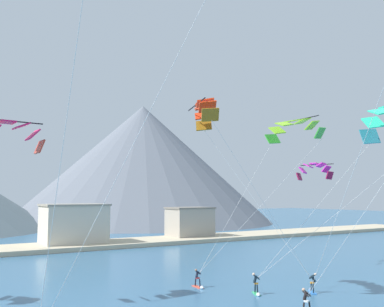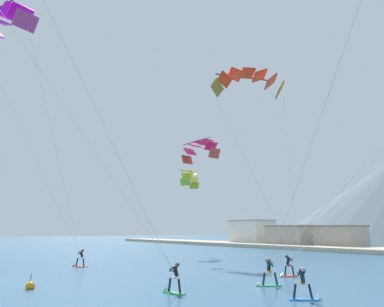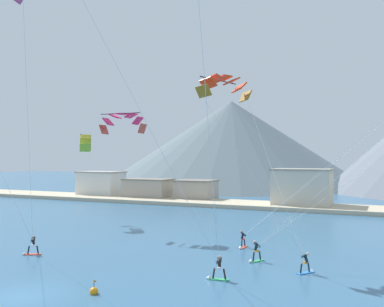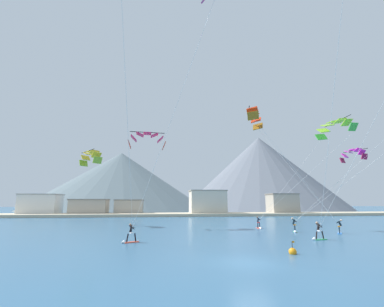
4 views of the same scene
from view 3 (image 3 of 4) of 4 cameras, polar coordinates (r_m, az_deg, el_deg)
name	(u,v)px [view 3 (image 3 of 4)]	position (r m, az deg, el deg)	size (l,w,h in m)	color
ground_plane	(22,296)	(30.74, -21.69, -17.24)	(400.00, 400.00, 0.00)	#336084
kitesurfer_near_lead	(31,249)	(42.55, -20.69, -11.79)	(1.67, 1.29, 1.75)	#E54C33
kitesurfer_near_trail	(307,266)	(34.96, 15.12, -14.32)	(1.33, 1.65, 1.73)	#337FDB
kitesurfer_mid_center	(242,243)	(43.02, 6.71, -11.76)	(0.58, 1.76, 1.73)	#E54C33
kitesurfer_far_left	(255,255)	(37.72, 8.39, -13.22)	(1.13, 1.74, 1.83)	#33B266
kitesurfer_far_right	(216,272)	(32.17, 3.28, -15.49)	(1.79, 0.75, 1.80)	#33B266
parafoil_kite_near_trail	(224,86)	(40.66, 4.33, 8.96)	(9.95, 7.16, 15.23)	#946114
parafoil_kite_distant_high_outer	(123,121)	(52.48, -9.22, 4.35)	(5.89, 1.97, 2.46)	#C23C2C
parafoil_kite_distant_mid_solo	(85,141)	(61.84, -14.05, 1.64)	(4.61, 5.06, 2.35)	#8BB52D
race_marker_buoy	(94,291)	(29.79, -12.94, -17.49)	(0.56, 0.56, 1.02)	orange
shoreline_strip	(259,205)	(78.45, 8.93, -6.81)	(180.00, 10.00, 0.70)	#BCAD8E
shore_building_harbour_front	(101,184)	(98.89, -12.05, -4.02)	(9.89, 6.44, 5.82)	silver
shore_building_quay_east	(148,189)	(90.95, -5.86, -4.76)	(9.83, 6.12, 4.46)	#A89E8E
shore_building_quay_west	(196,191)	(87.37, 0.56, -4.97)	(7.77, 6.56, 4.36)	#A89E8E
shore_building_old_town	(302,188)	(78.03, 14.51, -4.52)	(10.17, 7.27, 6.94)	beige
mountain_peak_west_ridge	(232,143)	(140.11, 5.29, 1.40)	(84.23, 84.23, 27.48)	slate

